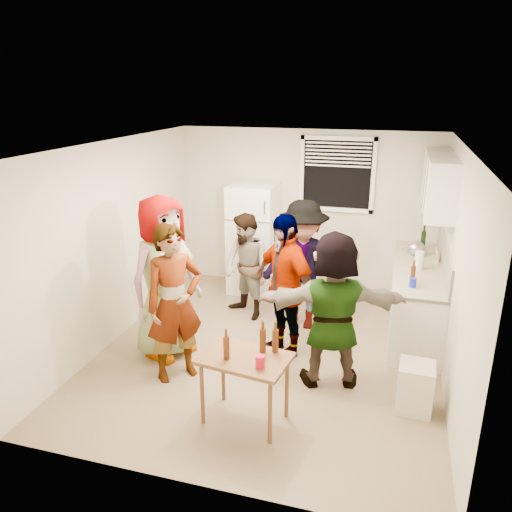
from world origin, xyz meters
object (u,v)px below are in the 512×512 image
(red_cup, at_px, (260,367))
(guest_grey, at_px, (169,352))
(trash_bin, at_px, (415,388))
(guest_black, at_px, (283,353))
(wine_bottle, at_px, (422,249))
(blue_cup, at_px, (412,287))
(refrigerator, at_px, (254,238))
(beer_bottle_table, at_px, (263,352))
(kettle, at_px, (415,255))
(guest_orange, at_px, (329,381))
(serving_table, at_px, (245,419))
(beer_bottle_counter, at_px, (412,284))
(guest_back_right, at_px, (301,325))
(guest_back_left, at_px, (247,316))
(guest_stripe, at_px, (179,375))

(red_cup, bearing_deg, guest_grey, 142.67)
(trash_bin, relative_size, guest_black, 0.29)
(wine_bottle, bearing_deg, blue_cup, -95.57)
(refrigerator, distance_m, beer_bottle_table, 3.23)
(kettle, height_order, blue_cup, kettle)
(blue_cup, height_order, guest_orange, blue_cup)
(blue_cup, distance_m, serving_table, 2.44)
(trash_bin, xyz_separation_m, guest_orange, (-0.89, 0.27, -0.25))
(guest_orange, bearing_deg, blue_cup, -149.86)
(guest_black, bearing_deg, beer_bottle_table, -48.21)
(serving_table, bearing_deg, trash_bin, 21.73)
(beer_bottle_counter, relative_size, guest_back_right, 0.12)
(serving_table, bearing_deg, guest_back_right, 86.61)
(blue_cup, xyz_separation_m, beer_bottle_table, (-1.36, -1.56, -0.20))
(kettle, xyz_separation_m, beer_bottle_counter, (-0.05, -1.11, 0.00))
(refrigerator, height_order, red_cup, refrigerator)
(guest_orange, bearing_deg, beer_bottle_counter, -146.31)
(trash_bin, distance_m, red_cup, 1.65)
(blue_cup, distance_m, beer_bottle_table, 2.09)
(guest_orange, bearing_deg, guest_back_left, -59.22)
(blue_cup, relative_size, guest_black, 0.06)
(red_cup, bearing_deg, serving_table, 144.88)
(blue_cup, relative_size, guest_stripe, 0.06)
(trash_bin, relative_size, guest_orange, 0.29)
(beer_bottle_counter, distance_m, guest_grey, 3.04)
(serving_table, bearing_deg, guest_grey, 142.35)
(refrigerator, height_order, guest_black, refrigerator)
(kettle, relative_size, serving_table, 0.31)
(red_cup, relative_size, guest_black, 0.07)
(guest_back_left, height_order, guest_back_right, guest_back_right)
(beer_bottle_table, bearing_deg, refrigerator, 107.85)
(serving_table, distance_m, guest_orange, 1.14)
(red_cup, height_order, guest_back_left, red_cup)
(kettle, relative_size, guest_back_right, 0.15)
(guest_black, bearing_deg, guest_stripe, -103.54)
(trash_bin, xyz_separation_m, beer_bottle_table, (-1.45, -0.49, 0.45))
(beer_bottle_table, distance_m, red_cup, 0.28)
(guest_back_right, bearing_deg, guest_black, -96.51)
(trash_bin, bearing_deg, beer_bottle_counter, 94.14)
(trash_bin, bearing_deg, guest_stripe, -178.30)
(guest_back_right, bearing_deg, beer_bottle_counter, -15.75)
(red_cup, distance_m, guest_back_right, 2.39)
(kettle, xyz_separation_m, beer_bottle_table, (-1.41, -2.78, -0.20))
(beer_bottle_counter, xyz_separation_m, red_cup, (-1.31, -1.94, -0.20))
(beer_bottle_counter, height_order, guest_stripe, beer_bottle_counter)
(serving_table, relative_size, guest_black, 0.47)
(guest_back_right, xyz_separation_m, guest_orange, (0.57, -1.26, 0.00))
(beer_bottle_counter, height_order, trash_bin, beer_bottle_counter)
(refrigerator, relative_size, blue_cup, 15.70)
(trash_bin, relative_size, red_cup, 4.36)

